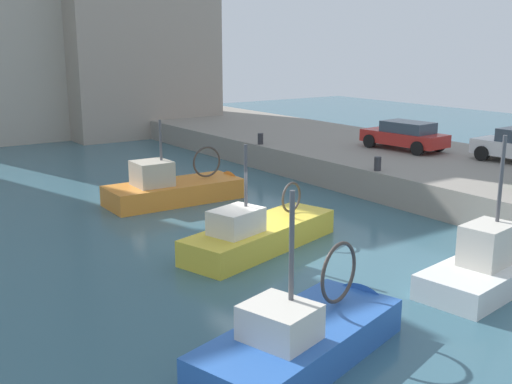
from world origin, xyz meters
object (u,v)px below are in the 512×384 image
(parked_car_red, at_px, (405,135))
(mooring_bollard_south, at_px, (378,164))
(mooring_bollard_mid, at_px, (260,139))
(fishing_boat_white, at_px, (505,271))
(fishing_boat_orange, at_px, (182,197))
(fishing_boat_blue, at_px, (311,348))
(fishing_boat_yellow, at_px, (267,243))

(parked_car_red, relative_size, mooring_bollard_south, 7.61)
(mooring_bollard_south, relative_size, mooring_bollard_mid, 1.00)
(fishing_boat_white, relative_size, parked_car_red, 1.62)
(fishing_boat_orange, bearing_deg, fishing_boat_blue, -106.92)
(fishing_boat_yellow, height_order, parked_car_red, fishing_boat_yellow)
(fishing_boat_orange, xyz_separation_m, fishing_boat_yellow, (-0.57, -6.52, -0.02))
(fishing_boat_yellow, relative_size, fishing_boat_blue, 1.11)
(mooring_bollard_mid, bearing_deg, parked_car_red, -48.70)
(fishing_boat_blue, height_order, mooring_bollard_mid, fishing_boat_blue)
(fishing_boat_white, height_order, mooring_bollard_mid, fishing_boat_white)
(fishing_boat_white, bearing_deg, fishing_boat_yellow, 123.37)
(fishing_boat_orange, relative_size, fishing_boat_white, 0.91)
(fishing_boat_orange, bearing_deg, mooring_bollard_mid, 29.48)
(fishing_boat_orange, height_order, fishing_boat_white, fishing_boat_white)
(fishing_boat_yellow, height_order, fishing_boat_blue, fishing_boat_blue)
(fishing_boat_orange, height_order, fishing_boat_blue, fishing_boat_blue)
(fishing_boat_white, height_order, mooring_bollard_south, fishing_boat_white)
(fishing_boat_orange, xyz_separation_m, parked_car_red, (11.03, -1.63, 1.76))
(parked_car_red, xyz_separation_m, mooring_bollard_south, (-4.62, -2.74, -0.42))
(fishing_boat_blue, bearing_deg, fishing_boat_yellow, 61.64)
(fishing_boat_orange, distance_m, fishing_boat_blue, 13.10)
(fishing_boat_yellow, bearing_deg, fishing_boat_orange, 85.02)
(fishing_boat_orange, distance_m, mooring_bollard_mid, 7.49)
(fishing_boat_orange, relative_size, mooring_bollard_mid, 11.21)
(mooring_bollard_south, height_order, mooring_bollard_mid, same)
(fishing_boat_yellow, relative_size, mooring_bollard_south, 11.99)
(fishing_boat_white, xyz_separation_m, fishing_boat_yellow, (-3.79, 5.75, -0.03))
(fishing_boat_white, distance_m, fishing_boat_blue, 7.04)
(fishing_boat_white, xyz_separation_m, parked_car_red, (7.81, 10.65, 1.76))
(fishing_boat_orange, distance_m, fishing_boat_white, 12.69)
(parked_car_red, bearing_deg, fishing_boat_white, -126.27)
(fishing_boat_yellow, distance_m, mooring_bollard_south, 7.43)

